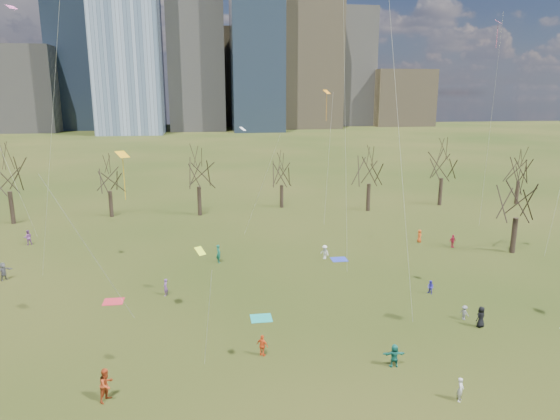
{
  "coord_description": "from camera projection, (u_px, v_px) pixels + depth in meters",
  "views": [
    {
      "loc": [
        -6.21,
        -28.37,
        16.62
      ],
      "look_at": [
        0.0,
        12.0,
        7.0
      ],
      "focal_mm": 32.0,
      "sensor_mm": 36.0,
      "label": 1
    }
  ],
  "objects": [
    {
      "name": "ground",
      "position": [
        308.0,
        358.0,
        32.02
      ],
      "size": [
        500.0,
        500.0,
        0.0
      ],
      "primitive_type": "plane",
      "color": "black",
      "rests_on": "ground"
    },
    {
      "name": "downtown_skyline",
      "position": [
        208.0,
        42.0,
        225.38
      ],
      "size": [
        212.5,
        78.0,
        118.0
      ],
      "color": "slate",
      "rests_on": "ground"
    },
    {
      "name": "bare_tree_row",
      "position": [
        251.0,
        174.0,
        66.42
      ],
      "size": [
        113.04,
        29.8,
        9.5
      ],
      "color": "black",
      "rests_on": "ground"
    },
    {
      "name": "blanket_teal",
      "position": [
        261.0,
        318.0,
        37.68
      ],
      "size": [
        1.6,
        1.5,
        0.03
      ],
      "primitive_type": "cube",
      "color": "teal",
      "rests_on": "ground"
    },
    {
      "name": "blanket_navy",
      "position": [
        339.0,
        259.0,
        50.98
      ],
      "size": [
        1.6,
        1.5,
        0.03
      ],
      "primitive_type": "cube",
      "color": "#2534AD",
      "rests_on": "ground"
    },
    {
      "name": "blanket_crimson",
      "position": [
        113.0,
        302.0,
        40.68
      ],
      "size": [
        1.6,
        1.5,
        0.03
      ],
      "primitive_type": "cube",
      "color": "#BB2532",
      "rests_on": "ground"
    },
    {
      "name": "person_1",
      "position": [
        460.0,
        389.0,
        27.46
      ],
      "size": [
        0.57,
        0.6,
        1.39
      ],
      "primitive_type": "imported",
      "rotation": [
        0.0,
        0.0,
        0.93
      ],
      "color": "silver",
      "rests_on": "ground"
    },
    {
      "name": "person_2",
      "position": [
        107.0,
        385.0,
        27.43
      ],
      "size": [
        1.12,
        1.19,
        1.93
      ],
      "primitive_type": "imported",
      "rotation": [
        0.0,
        0.0,
        1.0
      ],
      "color": "#9F3816",
      "rests_on": "ground"
    },
    {
      "name": "person_3",
      "position": [
        464.0,
        313.0,
        37.35
      ],
      "size": [
        0.71,
        0.84,
        1.13
      ],
      "primitive_type": "imported",
      "rotation": [
        0.0,
        0.0,
        2.05
      ],
      "color": "slate",
      "rests_on": "ground"
    },
    {
      "name": "person_4",
      "position": [
        262.0,
        346.0,
        32.14
      ],
      "size": [
        0.89,
        0.82,
        1.46
      ],
      "primitive_type": "imported",
      "rotation": [
        0.0,
        0.0,
        2.45
      ],
      "color": "#EF511A",
      "rests_on": "ground"
    },
    {
      "name": "person_5",
      "position": [
        394.0,
        356.0,
        30.89
      ],
      "size": [
        1.43,
        0.57,
        1.5
      ],
      "primitive_type": "imported",
      "rotation": [
        0.0,
        0.0,
        3.05
      ],
      "color": "#197163",
      "rests_on": "ground"
    },
    {
      "name": "person_6",
      "position": [
        481.0,
        317.0,
        36.12
      ],
      "size": [
        0.9,
        0.75,
        1.58
      ],
      "primitive_type": "imported",
      "rotation": [
        0.0,
        0.0,
        3.52
      ],
      "color": "black",
      "rests_on": "ground"
    },
    {
      "name": "person_7",
      "position": [
        166.0,
        287.0,
        41.76
      ],
      "size": [
        0.48,
        0.61,
        1.48
      ],
      "primitive_type": "imported",
      "rotation": [
        0.0,
        0.0,
        4.45
      ],
      "color": "#6F4488",
      "rests_on": "ground"
    },
    {
      "name": "person_8",
      "position": [
        431.0,
        287.0,
        42.13
      ],
      "size": [
        0.67,
        0.72,
        1.19
      ],
      "primitive_type": "imported",
      "rotation": [
        0.0,
        0.0,
        5.22
      ],
      "color": "#3129B5",
      "rests_on": "ground"
    },
    {
      "name": "person_9",
      "position": [
        325.0,
        252.0,
        51.01
      ],
      "size": [
        1.03,
        1.08,
        1.47
      ],
      "primitive_type": "imported",
      "rotation": [
        0.0,
        0.0,
        5.41
      ],
      "color": "silver",
      "rests_on": "ground"
    },
    {
      "name": "person_10",
      "position": [
        453.0,
        241.0,
        54.84
      ],
      "size": [
        0.91,
        0.58,
        1.44
      ],
      "primitive_type": "imported",
      "rotation": [
        0.0,
        0.0,
        0.3
      ],
      "color": "#AE1837",
      "rests_on": "ground"
    },
    {
      "name": "person_11",
      "position": [
        3.0,
        271.0,
        45.21
      ],
      "size": [
        1.42,
        1.46,
        1.67
      ],
      "primitive_type": "imported",
      "rotation": [
        0.0,
        0.0,
        0.81
      ],
      "color": "#5A5A5E",
      "rests_on": "ground"
    },
    {
      "name": "person_12",
      "position": [
        419.0,
        236.0,
        56.77
      ],
      "size": [
        0.63,
        0.81,
        1.46
      ],
      "primitive_type": "imported",
      "rotation": [
        0.0,
        0.0,
        1.31
      ],
      "color": "#DA5018",
      "rests_on": "ground"
    },
    {
      "name": "person_13",
      "position": [
        219.0,
        254.0,
        49.89
      ],
      "size": [
        0.6,
        0.77,
        1.86
      ],
      "primitive_type": "imported",
      "rotation": [
        0.0,
        0.0,
        1.83
      ],
      "color": "#16664F",
      "rests_on": "ground"
    },
    {
      "name": "person_14",
      "position": [
        28.0,
        237.0,
        55.74
      ],
      "size": [
        1.01,
        0.91,
        1.7
      ],
      "primitive_type": "imported",
      "rotation": [
        0.0,
        0.0,
        3.54
      ],
      "color": "#8C4C99",
      "rests_on": "ground"
    },
    {
      "name": "kites_airborne",
      "position": [
        321.0,
        135.0,
        40.58
      ],
      "size": [
        54.45,
        36.71,
        32.1
      ],
      "color": "gold",
      "rests_on": "ground"
    }
  ]
}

